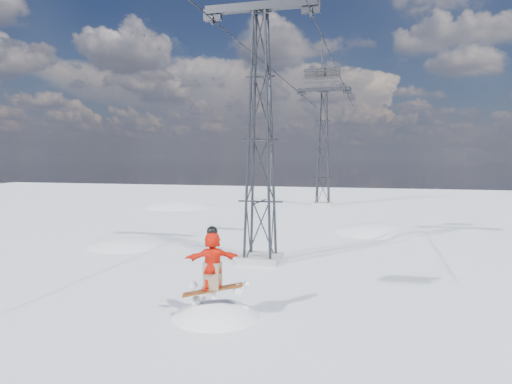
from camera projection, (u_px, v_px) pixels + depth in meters
ground at (165, 322)px, 13.09m from camera, size 120.00×120.00×0.00m
snow_terrain at (233, 341)px, 35.51m from camera, size 39.00×37.00×22.00m
lift_tower_near at (260, 140)px, 20.19m from camera, size 5.20×1.80×11.43m
lift_tower_far at (323, 150)px, 44.30m from camera, size 5.20×1.80×11.43m
haul_cables at (302, 67)px, 30.87m from camera, size 4.46×51.00×0.06m
snowboarder_jump at (217, 369)px, 13.68m from camera, size 4.40×4.40×6.70m
lift_chair_mid at (322, 74)px, 23.44m from camera, size 1.88×0.54×2.33m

